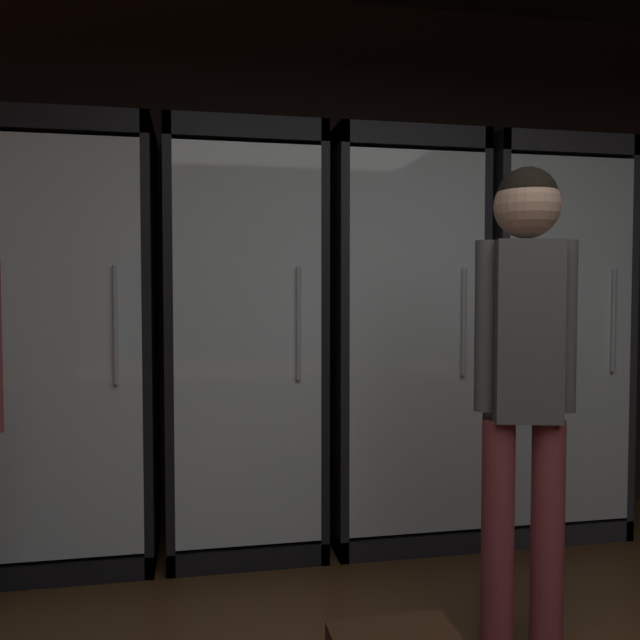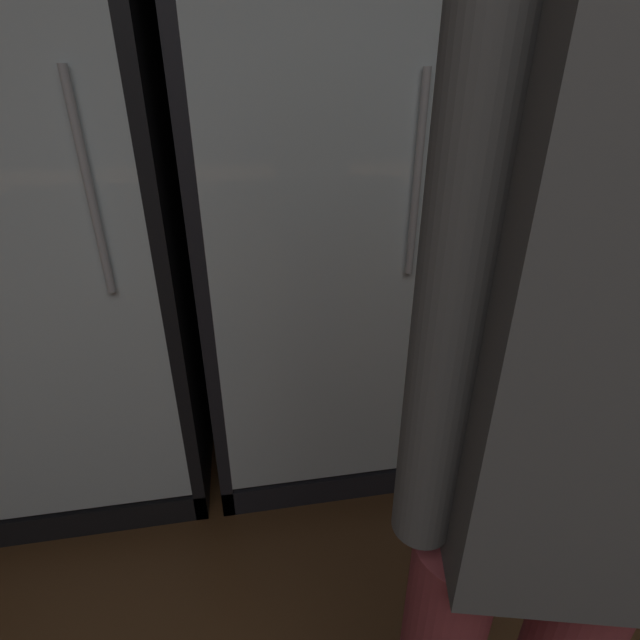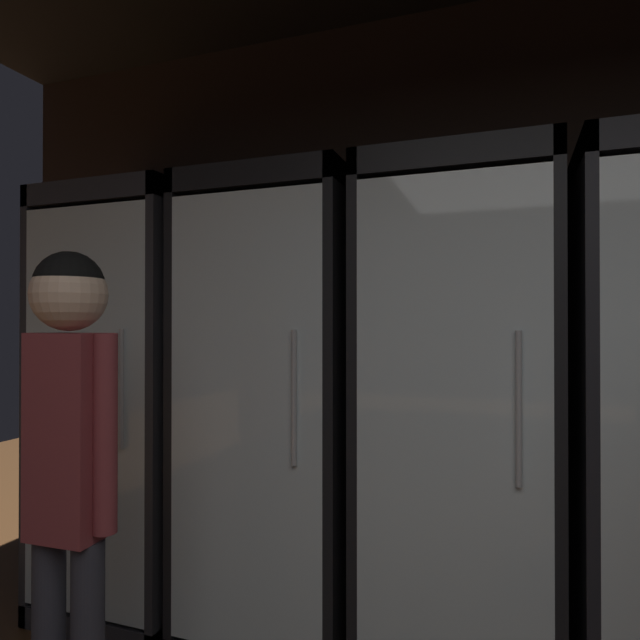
{
  "view_description": "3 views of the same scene",
  "coord_description": "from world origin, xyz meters",
  "px_view_note": "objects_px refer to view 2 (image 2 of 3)",
  "views": [
    {
      "loc": [
        -0.81,
        -0.44,
        1.25
      ],
      "look_at": [
        -0.24,
        2.5,
        1.12
      ],
      "focal_mm": 36.4,
      "sensor_mm": 36.0,
      "label": 1
    },
    {
      "loc": [
        -0.03,
        1.25,
        1.31
      ],
      "look_at": [
        0.15,
        2.28,
        0.79
      ],
      "focal_mm": 25.86,
      "sensor_mm": 36.0,
      "label": 2
    },
    {
      "loc": [
        -0.38,
        0.55,
        1.38
      ],
      "look_at": [
        -1.09,
        2.54,
        1.39
      ],
      "focal_mm": 30.19,
      "sensor_mm": 36.0,
      "label": 3
    }
  ],
  "objects_px": {
    "cooler_center": "(53,211)",
    "cooler_far_right": "(531,193)",
    "shopper_near": "(574,408)",
    "cooler_right": "(311,201)"
  },
  "relations": [
    {
      "from": "cooler_center",
      "to": "shopper_near",
      "type": "height_order",
      "value": "cooler_center"
    },
    {
      "from": "cooler_right",
      "to": "cooler_far_right",
      "type": "distance_m",
      "value": 0.78
    },
    {
      "from": "cooler_center",
      "to": "cooler_right",
      "type": "height_order",
      "value": "same"
    },
    {
      "from": "shopper_near",
      "to": "cooler_right",
      "type": "bearing_deg",
      "value": 94.28
    },
    {
      "from": "cooler_far_right",
      "to": "shopper_near",
      "type": "relative_size",
      "value": 1.21
    },
    {
      "from": "cooler_right",
      "to": "shopper_near",
      "type": "distance_m",
      "value": 1.16
    },
    {
      "from": "cooler_right",
      "to": "cooler_far_right",
      "type": "bearing_deg",
      "value": -0.01
    },
    {
      "from": "cooler_center",
      "to": "cooler_far_right",
      "type": "xyz_separation_m",
      "value": [
        1.56,
        -0.0,
        -0.0
      ]
    },
    {
      "from": "cooler_center",
      "to": "cooler_far_right",
      "type": "distance_m",
      "value": 1.56
    },
    {
      "from": "cooler_center",
      "to": "cooler_right",
      "type": "xyz_separation_m",
      "value": [
        0.78,
        -0.0,
        0.0
      ]
    }
  ]
}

